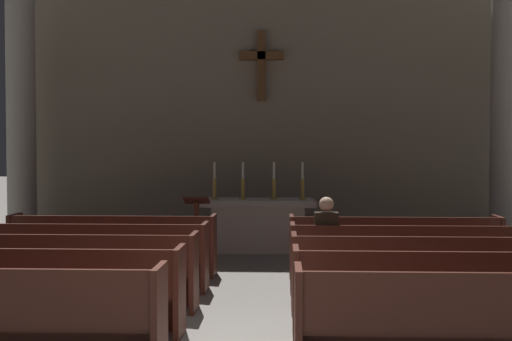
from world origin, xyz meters
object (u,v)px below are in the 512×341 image
Objects in this scene: altar at (258,224)px; lone_worshipper at (326,242)px; column_left_third at (21,91)px; pew_left_row_5 at (113,245)px; pew_left_row_3 at (66,271)px; candlestick_inner_left at (243,187)px; lectern at (197,230)px; pew_right_row_2 at (450,295)px; candlestick_outer_left at (215,187)px; pew_right_row_5 at (394,247)px; candlestick_inner_right at (274,187)px; candlestick_outer_right at (302,187)px; pew_right_row_4 at (408,259)px; pew_right_row_1 at (483,323)px; column_right_third at (506,89)px; pew_left_row_2 at (31,291)px; pew_left_row_4 at (92,256)px; pew_right_row_3 at (426,274)px.

lone_worshipper is at bearing -72.88° from altar.
pew_left_row_5 is at bearing -47.38° from column_left_third.
candlestick_inner_left is (1.88, 4.55, 0.76)m from pew_left_row_3.
lectern is at bearing -23.72° from column_left_third.
pew_right_row_2 is 6.19m from candlestick_inner_left.
pew_left_row_3 is at bearing -106.26° from candlestick_outer_left.
lone_worshipper is (5.91, -3.93, -2.46)m from column_left_third.
lectern is (-0.19, -1.20, -0.69)m from candlestick_outer_left.
altar reaches higher than pew_left_row_3.
lone_worshipper is at bearing -17.56° from pew_left_row_5.
candlestick_outer_left is 3.98m from lone_worshipper.
candlestick_inner_right reaches higher than pew_right_row_5.
pew_right_row_2 is at bearing -76.70° from candlestick_outer_right.
candlestick_outer_right reaches higher than pew_right_row_4.
candlestick_inner_left is (-2.48, 6.68, 0.76)m from pew_right_row_1.
candlestick_outer_right is (1.70, 0.00, 0.00)m from candlestick_outer_left.
candlestick_inner_right is 0.54× the size of lone_worshipper.
column_left_third reaches higher than pew_left_row_3.
candlestick_outer_left is at bearing -175.24° from column_right_third.
pew_left_row_4 is (0.00, 2.13, 0.00)m from pew_left_row_2.
candlestick_outer_left is at bearing 69.17° from pew_left_row_4.
pew_right_row_1 is at bearing -90.00° from pew_right_row_3.
pew_left_row_5 is 5.40m from pew_right_row_2.
candlestick_outer_left is (-3.03, 3.49, 0.76)m from pew_right_row_4.
pew_right_row_1 is at bearing -90.00° from pew_right_row_4.
pew_right_row_5 is (0.00, 2.13, 0.00)m from pew_right_row_3.
candlestick_inner_right and candlestick_outer_right have the same top height.
candlestick_inner_left is (-0.30, 0.00, 0.71)m from altar.
pew_left_row_5 is 3.55m from candlestick_inner_right.
column_left_third reaches higher than pew_left_row_2.
candlestick_outer_right is at bearing -173.23° from column_right_third.
candlestick_outer_left is 1.70m from candlestick_outer_right.
candlestick_outer_left is (1.33, 4.55, 0.76)m from pew_left_row_3.
pew_left_row_2 is 4.48m from pew_right_row_3.
pew_left_row_3 is 2.78× the size of lectern.
pew_right_row_2 is 2.13m from pew_right_row_4.
pew_left_row_3 is 1.46× the size of altar.
pew_left_row_3 is 4.85m from pew_right_row_5.
pew_left_row_3 is at bearing -62.03° from column_left_third.
pew_right_row_4 is 1.14m from lone_worshipper.
pew_right_row_5 is 3.44m from lectern.
lectern is (-0.74, -1.20, -0.69)m from candlestick_inner_left.
column_right_third reaches higher than lectern.
candlestick_inner_left is at bearing 180.00° from altar.
candlestick_inner_right is (0.30, 0.00, 0.71)m from altar.
candlestick_outer_left reaches higher than pew_left_row_5.
candlestick_inner_left is 3.75m from lone_worshipper.
altar is at bearing 180.00° from candlestick_outer_right.
column_right_third reaches higher than pew_right_row_3.
candlestick_outer_left reaches higher than pew_left_row_2.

